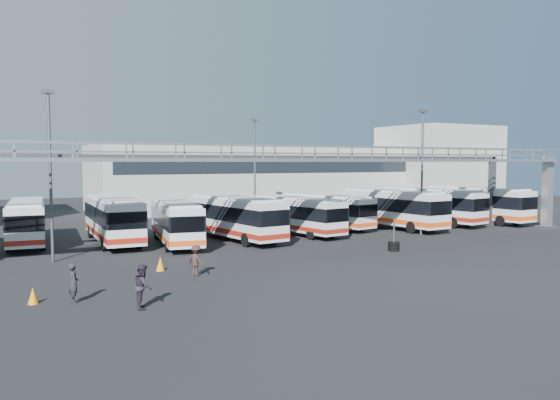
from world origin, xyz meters
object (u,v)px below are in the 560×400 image
bus_1 (27,220)px  bus_6 (326,210)px  light_pole_back (255,165)px  tire_stack (394,245)px  bus_7 (392,207)px  cone_left (33,296)px  pedestrian_b (143,286)px  bus_4 (235,216)px  cone_right (160,264)px  bus_5 (296,214)px  bus_9 (476,203)px  light_pole_left (50,166)px  pedestrian_a (74,283)px  pedestrian_c (196,261)px  light_pole_mid (422,165)px  bus_2 (113,217)px  bus_8 (429,204)px  bus_3 (176,221)px

bus_1 → bus_6: size_ratio=1.04×
light_pole_back → tire_stack: size_ratio=4.61×
bus_7 → cone_left: (-30.50, -13.71, -1.57)m
bus_7 → tire_stack: (-8.08, -10.04, -1.55)m
pedestrian_b → bus_4: bearing=-19.7°
bus_7 → cone_right: 25.61m
light_pole_back → bus_5: light_pole_back is taller
bus_7 → bus_9: 10.65m
bus_4 → pedestrian_b: bearing=-131.5°
light_pole_left → pedestrian_a: (-0.16, -10.69, -4.87)m
bus_5 → cone_left: (-20.77, -14.08, -1.36)m
light_pole_back → pedestrian_c: size_ratio=6.21×
cone_right → light_pole_back: bearing=52.5°
bus_6 → light_pole_mid: bearing=-69.6°
pedestrian_b → pedestrian_c: 6.38m
bus_5 → cone_left: 25.14m
light_pole_left → bus_6: light_pole_left is taller
bus_7 → cone_right: bus_7 is taller
cone_left → tire_stack: (22.42, 3.67, 0.02)m
bus_2 → pedestrian_a: size_ratio=6.63×
light_pole_mid → pedestrian_a: light_pole_mid is taller
light_pole_back → cone_right: bearing=-127.5°
light_pole_left → bus_5: 19.90m
light_pole_left → bus_5: light_pole_left is taller
pedestrian_c → tire_stack: (14.47, 1.54, -0.45)m
pedestrian_a → tire_stack: bearing=-79.4°
bus_8 → cone_right: size_ratio=14.98×
bus_5 → bus_7: (9.73, -0.38, 0.21)m
light_pole_left → bus_3: 10.11m
bus_1 → bus_8: (35.11, -3.71, 0.13)m
light_pole_mid → light_pole_back: (-8.00, 15.00, 0.00)m
bus_2 → bus_5: (14.34, -2.16, -0.19)m
tire_stack → light_pole_left: bearing=162.9°
bus_5 → bus_1: bearing=159.7°
light_pole_mid → bus_2: (-23.27, 7.22, -3.83)m
bus_7 → cone_left: 33.48m
bus_3 → bus_7: bearing=9.4°
bus_7 → pedestrian_b: size_ratio=6.43×
cone_left → bus_8: bearing=22.3°
light_pole_back → bus_2: 17.56m
pedestrian_a → light_pole_left: bearing=-2.0°
pedestrian_a → pedestrian_b: size_ratio=0.95×
bus_3 → bus_5: bearing=12.2°
bus_5 → bus_7: size_ratio=0.90×
bus_3 → tire_stack: bus_3 is taller
bus_2 → cone_right: (0.25, -11.82, -1.51)m
bus_6 → bus_7: size_ratio=0.89×
bus_1 → bus_2: bearing=-16.6°
bus_7 → pedestrian_a: (-28.95, -14.37, -1.06)m
bus_7 → pedestrian_a: bearing=-157.6°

